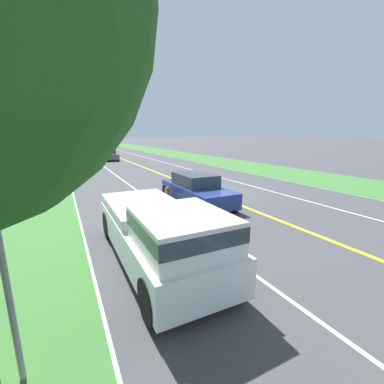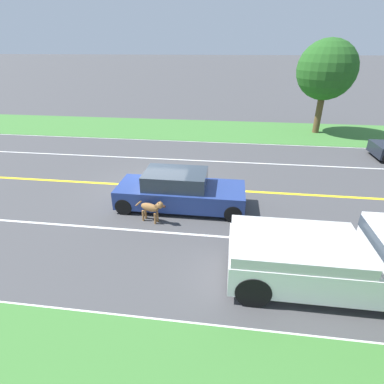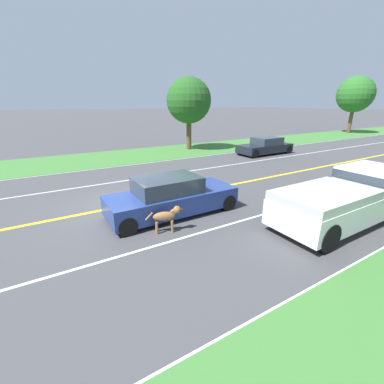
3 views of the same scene
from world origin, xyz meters
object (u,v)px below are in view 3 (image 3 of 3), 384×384
object	(u,v)px
oncoming_car	(265,146)
roadside_tree_left_far	(355,94)
roadside_tree_left_near	(189,101)
pickup_truck	(348,196)
dog	(167,216)
ego_car	(171,197)

from	to	relation	value
oncoming_car	roadside_tree_left_far	world-z (taller)	roadside_tree_left_far
oncoming_car	roadside_tree_left_near	bearing A→B (deg)	39.47
oncoming_car	roadside_tree_left_near	xyz separation A→B (m)	(-5.09, -4.19, 3.50)
roadside_tree_left_far	pickup_truck	bearing A→B (deg)	-61.13
roadside_tree_left_near	roadside_tree_left_far	world-z (taller)	roadside_tree_left_far
dog	pickup_truck	xyz separation A→B (m)	(2.45, 5.70, 0.36)
dog	oncoming_car	world-z (taller)	oncoming_car
dog	ego_car	bearing A→B (deg)	165.65
dog	roadside_tree_left_near	xyz separation A→B (m)	(-13.16, 8.50, 3.58)
ego_car	pickup_truck	xyz separation A→B (m)	(3.67, 4.94, 0.25)
roadside_tree_left_near	pickup_truck	bearing A→B (deg)	-10.17
roadside_tree_left_far	dog	bearing A→B (deg)	-68.75
dog	roadside_tree_left_near	distance (m)	16.07
dog	roadside_tree_left_near	world-z (taller)	roadside_tree_left_near
ego_car	roadside_tree_left_far	bearing A→B (deg)	109.87
ego_car	pickup_truck	distance (m)	6.15
pickup_truck	roadside_tree_left_far	xyz separation A→B (m)	(-15.82, 28.69, 4.14)
dog	oncoming_car	size ratio (longest dim) A/B	0.26
dog	roadside_tree_left_far	distance (m)	37.17
ego_car	roadside_tree_left_far	distance (m)	36.02
ego_car	roadside_tree_left_near	xyz separation A→B (m)	(-11.95, 7.74, 3.47)
ego_car	oncoming_car	size ratio (longest dim) A/B	1.04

